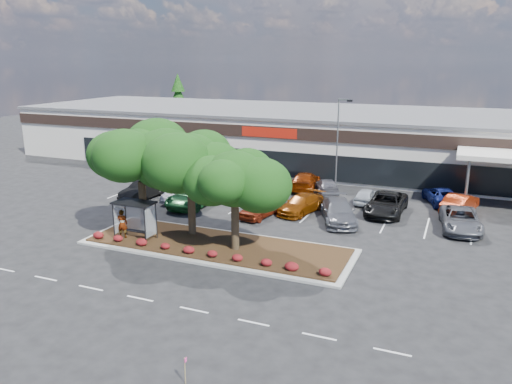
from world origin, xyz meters
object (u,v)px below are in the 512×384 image
at_px(car_0, 144,189).
at_px(survey_stake, 185,367).
at_px(car_1, 177,193).
at_px(light_pole, 338,154).

bearing_deg(car_0, survey_stake, -44.80).
xyz_separation_m(survey_stake, car_1, (-13.71, 22.04, -0.06)).
relative_size(light_pole, car_1, 2.18).
relative_size(car_0, car_1, 1.24).
height_order(car_0, car_1, car_0).
bearing_deg(survey_stake, car_0, 128.03).
relative_size(light_pole, survey_stake, 7.82).
distance_m(light_pole, car_1, 14.66).
bearing_deg(light_pole, survey_stake, -87.62).
height_order(light_pole, survey_stake, light_pole).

